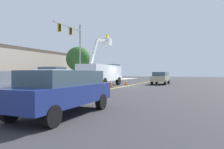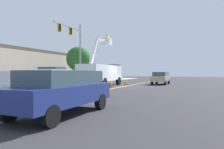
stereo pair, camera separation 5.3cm
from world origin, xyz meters
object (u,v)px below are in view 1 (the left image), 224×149
(utility_bucket_truck, at_px, (102,73))
(traffic_cone_leading, at_px, (27,94))
(trailing_sedan, at_px, (63,89))
(service_pickup_truck, at_px, (39,79))
(passing_minivan, at_px, (161,77))
(traffic_cone_mid_rear, at_px, (111,84))
(traffic_signal_mast, at_px, (74,42))
(traffic_cone_trailing, at_px, (126,82))
(traffic_cone_mid_front, at_px, (88,87))

(utility_bucket_truck, relative_size, traffic_cone_leading, 10.45)
(trailing_sedan, distance_m, traffic_cone_leading, 4.85)
(service_pickup_truck, distance_m, passing_minivan, 17.77)
(utility_bucket_truck, height_order, traffic_cone_mid_rear, utility_bucket_truck)
(traffic_cone_mid_rear, relative_size, traffic_signal_mast, 0.09)
(traffic_cone_leading, xyz_separation_m, traffic_cone_trailing, (16.51, -0.25, -0.01))
(service_pickup_truck, distance_m, traffic_cone_mid_front, 4.20)
(passing_minivan, relative_size, traffic_signal_mast, 0.56)
(passing_minivan, relative_size, traffic_cone_leading, 6.12)
(traffic_cone_leading, xyz_separation_m, traffic_cone_mid_rear, (11.68, -0.21, -0.00))
(trailing_sedan, bearing_deg, passing_minivan, -0.14)
(traffic_cone_trailing, bearing_deg, passing_minivan, -52.98)
(traffic_cone_mid_rear, relative_size, traffic_cone_trailing, 1.02)
(traffic_signal_mast, bearing_deg, utility_bucket_truck, -108.52)
(service_pickup_truck, bearing_deg, traffic_cone_mid_rear, -12.26)
(passing_minivan, bearing_deg, trailing_sedan, 179.86)
(utility_bucket_truck, distance_m, traffic_cone_mid_rear, 2.72)
(trailing_sedan, xyz_separation_m, traffic_signal_mast, (17.21, 10.94, 4.80))
(utility_bucket_truck, height_order, traffic_cone_trailing, utility_bucket_truck)
(traffic_cone_leading, height_order, traffic_cone_mid_front, traffic_cone_mid_front)
(utility_bucket_truck, bearing_deg, traffic_cone_leading, -172.73)
(trailing_sedan, bearing_deg, traffic_cone_mid_front, 24.08)
(traffic_cone_mid_rear, height_order, traffic_signal_mast, traffic_signal_mast)
(utility_bucket_truck, height_order, traffic_signal_mast, traffic_signal_mast)
(utility_bucket_truck, bearing_deg, passing_minivan, -43.26)
(traffic_cone_trailing, bearing_deg, traffic_cone_mid_rear, 179.47)
(traffic_cone_mid_front, xyz_separation_m, traffic_signal_mast, (8.47, 7.03, 5.36))
(traffic_cone_mid_rear, xyz_separation_m, traffic_signal_mast, (3.22, 6.93, 5.39))
(traffic_cone_mid_rear, bearing_deg, trailing_sedan, -164.02)
(service_pickup_truck, xyz_separation_m, trailing_sedan, (-5.13, -5.93, -0.15))
(utility_bucket_truck, xyz_separation_m, traffic_cone_leading, (-13.21, -1.69, -1.21))
(utility_bucket_truck, relative_size, traffic_signal_mast, 0.96)
(service_pickup_truck, bearing_deg, utility_bucket_truck, -0.17)
(traffic_cone_trailing, bearing_deg, trailing_sedan, -168.12)
(passing_minivan, relative_size, trailing_sedan, 1.00)
(utility_bucket_truck, xyz_separation_m, traffic_cone_mid_front, (-6.79, -2.00, -1.19))
(traffic_cone_mid_front, distance_m, traffic_signal_mast, 12.25)
(service_pickup_truck, relative_size, passing_minivan, 1.17)
(utility_bucket_truck, relative_size, trailing_sedan, 1.71)
(service_pickup_truck, xyz_separation_m, traffic_cone_trailing, (13.70, -1.97, -0.74))
(service_pickup_truck, relative_size, traffic_cone_leading, 7.14)
(traffic_cone_leading, bearing_deg, trailing_sedan, -118.78)
(passing_minivan, height_order, traffic_cone_mid_front, passing_minivan)
(traffic_cone_mid_front, bearing_deg, traffic_cone_leading, 177.25)
(passing_minivan, bearing_deg, utility_bucket_truck, 136.74)
(traffic_cone_leading, bearing_deg, utility_bucket_truck, 7.27)
(traffic_cone_mid_rear, bearing_deg, traffic_cone_mid_front, -178.91)
(service_pickup_truck, height_order, traffic_cone_leading, service_pickup_truck)
(traffic_cone_leading, relative_size, traffic_signal_mast, 0.09)
(utility_bucket_truck, relative_size, traffic_cone_mid_rear, 10.47)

